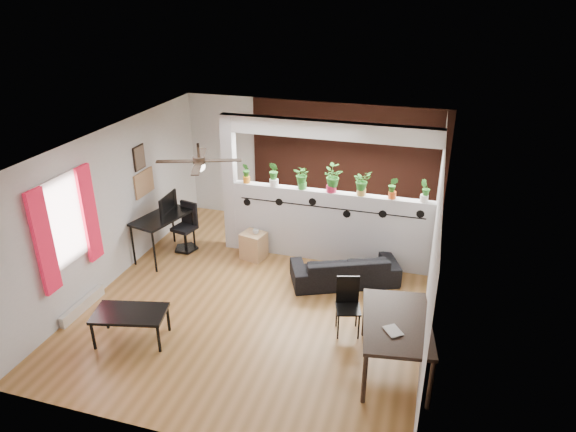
# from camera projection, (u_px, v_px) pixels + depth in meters

# --- Properties ---
(room_shell) EXTENTS (6.30, 7.10, 2.90)m
(room_shell) POSITION_uv_depth(u_px,v_px,m) (260.00, 224.00, 7.90)
(room_shell) COLOR brown
(room_shell) RESTS_ON ground
(partition_wall) EXTENTS (3.60, 0.18, 1.35)m
(partition_wall) POSITION_uv_depth(u_px,v_px,m) (330.00, 226.00, 9.26)
(partition_wall) COLOR #BCBCC1
(partition_wall) RESTS_ON ground
(ceiling_header) EXTENTS (3.60, 0.18, 0.30)m
(ceiling_header) POSITION_uv_depth(u_px,v_px,m) (333.00, 130.00, 8.53)
(ceiling_header) COLOR silver
(ceiling_header) RESTS_ON room_shell
(pier_column) EXTENTS (0.22, 0.20, 2.60)m
(pier_column) POSITION_uv_depth(u_px,v_px,m) (230.00, 183.00, 9.50)
(pier_column) COLOR #BCBCC1
(pier_column) RESTS_ON ground
(brick_panel) EXTENTS (3.90, 0.05, 2.60)m
(brick_panel) POSITION_uv_depth(u_px,v_px,m) (346.00, 168.00, 10.29)
(brick_panel) COLOR brown
(brick_panel) RESTS_ON ground
(vine_decal) EXTENTS (3.31, 0.01, 0.30)m
(vine_decal) POSITION_uv_depth(u_px,v_px,m) (329.00, 208.00, 9.01)
(vine_decal) COLOR black
(vine_decal) RESTS_ON partition_wall
(window_assembly) EXTENTS (0.09, 1.30, 1.55)m
(window_assembly) POSITION_uv_depth(u_px,v_px,m) (66.00, 223.00, 7.43)
(window_assembly) COLOR white
(window_assembly) RESTS_ON room_shell
(baseboard_heater) EXTENTS (0.08, 1.00, 0.18)m
(baseboard_heater) POSITION_uv_depth(u_px,v_px,m) (83.00, 306.00, 8.01)
(baseboard_heater) COLOR beige
(baseboard_heater) RESTS_ON ground
(corkboard) EXTENTS (0.03, 0.60, 0.45)m
(corkboard) POSITION_uv_depth(u_px,v_px,m) (144.00, 183.00, 9.38)
(corkboard) COLOR #A4754F
(corkboard) RESTS_ON room_shell
(framed_art) EXTENTS (0.03, 0.34, 0.44)m
(framed_art) POSITION_uv_depth(u_px,v_px,m) (139.00, 158.00, 9.13)
(framed_art) COLOR #8C7259
(framed_art) RESTS_ON room_shell
(ceiling_fan) EXTENTS (1.19, 1.19, 0.43)m
(ceiling_fan) POSITION_uv_depth(u_px,v_px,m) (199.00, 162.00, 7.43)
(ceiling_fan) COLOR black
(ceiling_fan) RESTS_ON room_shell
(potted_plant_0) EXTENTS (0.23, 0.23, 0.38)m
(potted_plant_0) POSITION_uv_depth(u_px,v_px,m) (246.00, 172.00, 9.31)
(potted_plant_0) COLOR orange
(potted_plant_0) RESTS_ON partition_wall
(potted_plant_1) EXTENTS (0.30, 0.30, 0.45)m
(potted_plant_1) POSITION_uv_depth(u_px,v_px,m) (274.00, 173.00, 9.16)
(potted_plant_1) COLOR white
(potted_plant_1) RESTS_ON partition_wall
(potted_plant_2) EXTENTS (0.25, 0.21, 0.43)m
(potted_plant_2) POSITION_uv_depth(u_px,v_px,m) (302.00, 177.00, 9.03)
(potted_plant_2) COLOR green
(potted_plant_2) RESTS_ON partition_wall
(potted_plant_3) EXTENTS (0.33, 0.31, 0.48)m
(potted_plant_3) POSITION_uv_depth(u_px,v_px,m) (332.00, 178.00, 8.88)
(potted_plant_3) COLOR #BB1E42
(potted_plant_3) RESTS_ON partition_wall
(potted_plant_4) EXTENTS (0.29, 0.29, 0.44)m
(potted_plant_4) POSITION_uv_depth(u_px,v_px,m) (362.00, 182.00, 8.75)
(potted_plant_4) COLOR gold
(potted_plant_4) RESTS_ON partition_wall
(potted_plant_5) EXTENTS (0.22, 0.19, 0.38)m
(potted_plant_5) POSITION_uv_depth(u_px,v_px,m) (393.00, 187.00, 8.63)
(potted_plant_5) COLOR #E3531A
(potted_plant_5) RESTS_ON partition_wall
(potted_plant_6) EXTENTS (0.23, 0.21, 0.39)m
(potted_plant_6) POSITION_uv_depth(u_px,v_px,m) (425.00, 190.00, 8.49)
(potted_plant_6) COLOR white
(potted_plant_6) RESTS_ON partition_wall
(sofa) EXTENTS (1.84, 1.31, 0.50)m
(sofa) POSITION_uv_depth(u_px,v_px,m) (345.00, 269.00, 8.72)
(sofa) COLOR black
(sofa) RESTS_ON ground
(cube_shelf) EXTENTS (0.49, 0.45, 0.51)m
(cube_shelf) POSITION_uv_depth(u_px,v_px,m) (254.00, 246.00, 9.49)
(cube_shelf) COLOR tan
(cube_shelf) RESTS_ON ground
(cup) EXTENTS (0.11, 0.11, 0.09)m
(cup) POSITION_uv_depth(u_px,v_px,m) (256.00, 231.00, 9.36)
(cup) COLOR gray
(cup) RESTS_ON cube_shelf
(computer_desk) EXTENTS (0.85, 1.24, 0.82)m
(computer_desk) POSITION_uv_depth(u_px,v_px,m) (162.00, 220.00, 9.35)
(computer_desk) COLOR black
(computer_desk) RESTS_ON ground
(monitor) EXTENTS (0.36, 0.07, 0.20)m
(monitor) POSITION_uv_depth(u_px,v_px,m) (165.00, 208.00, 9.41)
(monitor) COLOR black
(monitor) RESTS_ON computer_desk
(office_chair) EXTENTS (0.48, 0.48, 0.92)m
(office_chair) POSITION_uv_depth(u_px,v_px,m) (186.00, 230.00, 9.75)
(office_chair) COLOR black
(office_chair) RESTS_ON ground
(dining_table) EXTENTS (1.05, 1.52, 0.77)m
(dining_table) POSITION_uv_depth(u_px,v_px,m) (397.00, 326.00, 6.56)
(dining_table) COLOR black
(dining_table) RESTS_ON ground
(book) EXTENTS (0.28, 0.30, 0.02)m
(book) POSITION_uv_depth(u_px,v_px,m) (387.00, 332.00, 6.29)
(book) COLOR gray
(book) RESTS_ON dining_table
(folding_chair) EXTENTS (0.43, 0.43, 0.86)m
(folding_chair) POSITION_uv_depth(u_px,v_px,m) (348.00, 300.00, 7.41)
(folding_chair) COLOR black
(folding_chair) RESTS_ON ground
(coffee_table) EXTENTS (1.11, 0.77, 0.47)m
(coffee_table) POSITION_uv_depth(u_px,v_px,m) (130.00, 315.00, 7.22)
(coffee_table) COLOR black
(coffee_table) RESTS_ON ground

